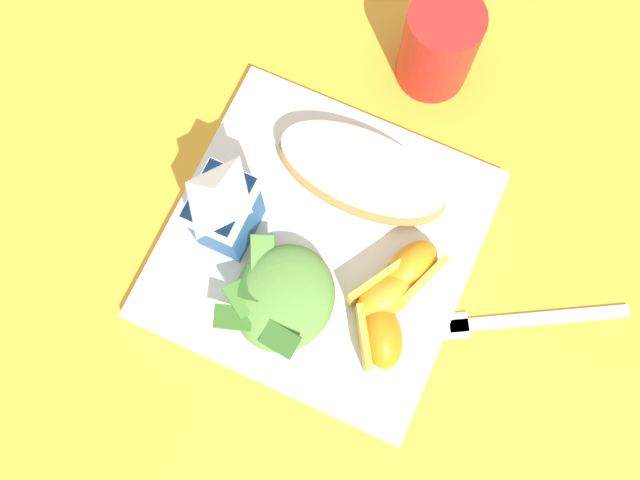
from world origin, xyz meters
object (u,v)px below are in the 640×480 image
green_salad_pile (283,297)px  milk_carton (224,208)px  drinking_red_cup (439,46)px  white_plate (320,245)px  metal_fork (513,321)px  cheesy_pizza_bread (361,173)px  orange_wedge_front (380,336)px  orange_wedge_rear (412,268)px  orange_wedge_middle (384,296)px

green_salad_pile → milk_carton: 0.10m
drinking_red_cup → white_plate: bearing=173.0°
white_plate → metal_fork: 0.19m
cheesy_pizza_bread → milk_carton: (-0.09, 0.09, 0.04)m
green_salad_pile → metal_fork: bearing=-69.9°
orange_wedge_front → orange_wedge_rear: (0.07, -0.00, 0.00)m
orange_wedge_middle → orange_wedge_rear: size_ratio=1.01×
orange_wedge_rear → cheesy_pizza_bread: bearing=50.1°
metal_fork → drinking_red_cup: 0.27m
milk_carton → orange_wedge_front: (-0.04, -0.17, -0.04)m
cheesy_pizza_bread → metal_fork: 0.20m
orange_wedge_middle → white_plate: bearing=71.0°
milk_carton → white_plate: bearing=-76.1°
orange_wedge_front → orange_wedge_rear: bearing=-2.4°
orange_wedge_rear → drinking_red_cup: drinking_red_cup is taller
orange_wedge_rear → drinking_red_cup: bearing=16.2°
orange_wedge_rear → metal_fork: size_ratio=0.40×
white_plate → orange_wedge_front: size_ratio=4.00×
green_salad_pile → orange_wedge_rear: bearing=-52.6°
cheesy_pizza_bread → orange_wedge_middle: (-0.10, -0.07, 0.00)m
milk_carton → orange_wedge_middle: size_ratio=1.57×
orange_wedge_front → drinking_red_cup: size_ratio=0.71×
white_plate → orange_wedge_middle: bearing=-109.0°
white_plate → milk_carton: bearing=103.9°
orange_wedge_middle → milk_carton: bearing=88.1°
orange_wedge_rear → white_plate: bearing=95.2°
green_salad_pile → metal_fork: (0.07, -0.20, -0.03)m
white_plate → metal_fork: size_ratio=1.62×
green_salad_pile → orange_wedge_rear: (0.07, -0.09, -0.00)m
orange_wedge_middle → drinking_red_cup: drinking_red_cup is taller
green_salad_pile → orange_wedge_front: 0.09m
cheesy_pizza_bread → white_plate: bearing=172.7°
orange_wedge_rear → orange_wedge_front: bearing=177.6°
milk_carton → drinking_red_cup: (0.24, -0.11, -0.03)m
cheesy_pizza_bread → drinking_red_cup: size_ratio=1.73×
orange_wedge_rear → milk_carton: bearing=99.5°
milk_carton → metal_fork: size_ratio=0.64×
orange_wedge_rear → drinking_red_cup: size_ratio=0.70×
cheesy_pizza_bread → drinking_red_cup: (0.14, -0.02, 0.01)m
orange_wedge_rear → metal_fork: (0.00, -0.11, -0.03)m
milk_carton → orange_wedge_middle: bearing=-91.9°
cheesy_pizza_bread → drinking_red_cup: drinking_red_cup is taller
orange_wedge_front → orange_wedge_middle: size_ratio=1.00×
orange_wedge_front → metal_fork: 0.13m
green_salad_pile → milk_carton: size_ratio=0.93×
metal_fork → milk_carton: bearing=96.1°
cheesy_pizza_bread → orange_wedge_rear: orange_wedge_rear is taller
white_plate → cheesy_pizza_bread: size_ratio=1.64×
orange_wedge_front → metal_fork: size_ratio=0.41×
white_plate → green_salad_pile: (-0.06, 0.01, 0.03)m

